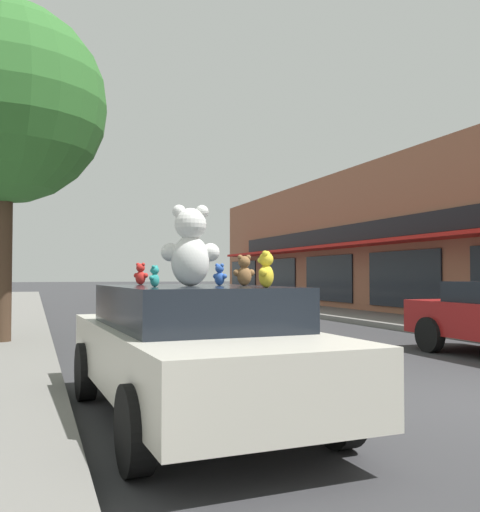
# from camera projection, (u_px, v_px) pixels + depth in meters

# --- Properties ---
(ground_plane) EXTENTS (260.00, 260.00, 0.00)m
(ground_plane) POSITION_uv_depth(u_px,v_px,m) (467.00, 403.00, 6.85)
(ground_plane) COLOR #333335
(plush_art_car) EXTENTS (2.19, 4.70, 1.42)m
(plush_art_car) POSITION_uv_depth(u_px,v_px,m) (192.00, 346.00, 6.06)
(plush_art_car) COLOR beige
(plush_art_car) RESTS_ON ground_plane
(teddy_bear_giant) EXTENTS (0.65, 0.44, 0.86)m
(teddy_bear_giant) POSITION_uv_depth(u_px,v_px,m) (190.00, 247.00, 6.04)
(teddy_bear_giant) COLOR white
(teddy_bear_giant) RESTS_ON plush_art_car
(teddy_bear_brown) EXTENTS (0.25, 0.16, 0.35)m
(teddy_bear_brown) POSITION_uv_depth(u_px,v_px,m) (244.00, 271.00, 6.38)
(teddy_bear_brown) COLOR olive
(teddy_bear_brown) RESTS_ON plush_art_car
(teddy_bear_red) EXTENTS (0.19, 0.18, 0.27)m
(teddy_bear_red) POSITION_uv_depth(u_px,v_px,m) (141.00, 274.00, 6.96)
(teddy_bear_red) COLOR red
(teddy_bear_red) RESTS_ON plush_art_car
(teddy_bear_teal) EXTENTS (0.14, 0.15, 0.21)m
(teddy_bear_teal) POSITION_uv_depth(u_px,v_px,m) (155.00, 276.00, 5.60)
(teddy_bear_teal) COLOR teal
(teddy_bear_teal) RESTS_ON plush_art_car
(teddy_bear_blue) EXTENTS (0.16, 0.18, 0.25)m
(teddy_bear_blue) POSITION_uv_depth(u_px,v_px,m) (220.00, 275.00, 6.42)
(teddy_bear_blue) COLOR blue
(teddy_bear_blue) RESTS_ON plush_art_car
(teddy_bear_yellow) EXTENTS (0.22, 0.25, 0.34)m
(teddy_bear_yellow) POSITION_uv_depth(u_px,v_px,m) (266.00, 270.00, 5.31)
(teddy_bear_yellow) COLOR yellow
(teddy_bear_yellow) RESTS_ON plush_art_car
(street_tree) EXTENTS (4.24, 4.24, 7.13)m
(street_tree) POSITION_uv_depth(u_px,v_px,m) (5.00, 104.00, 12.01)
(street_tree) COLOR #473323
(street_tree) RESTS_ON sidewalk_near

